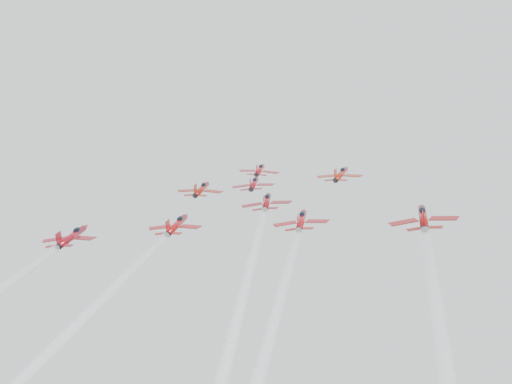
# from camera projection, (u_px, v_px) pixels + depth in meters

# --- Properties ---
(jet_lead) EXTENTS (9.22, 11.75, 7.64)m
(jet_lead) POSITION_uv_depth(u_px,v_px,m) (260.00, 170.00, 145.38)
(jet_lead) COLOR #AB101A
(jet_row2_left) EXTENTS (9.57, 12.19, 7.93)m
(jet_row2_left) POSITION_uv_depth(u_px,v_px,m) (202.00, 189.00, 132.66)
(jet_row2_left) COLOR #9E1A0F
(jet_row2_center) EXTENTS (8.92, 11.37, 7.40)m
(jet_row2_center) POSITION_uv_depth(u_px,v_px,m) (254.00, 183.00, 131.89)
(jet_row2_center) COLOR maroon
(jet_row2_right) EXTENTS (9.52, 12.13, 7.89)m
(jet_row2_right) POSITION_uv_depth(u_px,v_px,m) (341.00, 174.00, 131.10)
(jet_row2_right) COLOR #A92110
(jet_center) EXTENTS (9.26, 86.63, 53.15)m
(jet_center) POSITION_uv_depth(u_px,v_px,m) (198.00, 303.00, 73.25)
(jet_center) COLOR maroon
(jet_rear_left) EXTENTS (9.20, 86.01, 52.77)m
(jet_rear_left) POSITION_uv_depth(u_px,v_px,m) (42.00, 353.00, 65.31)
(jet_rear_left) COLOR #A91012
(jet_rear_right) EXTENTS (8.98, 84.04, 51.56)m
(jet_rear_right) POSITION_uv_depth(u_px,v_px,m) (244.00, 353.00, 60.19)
(jet_rear_right) COLOR #AB1018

